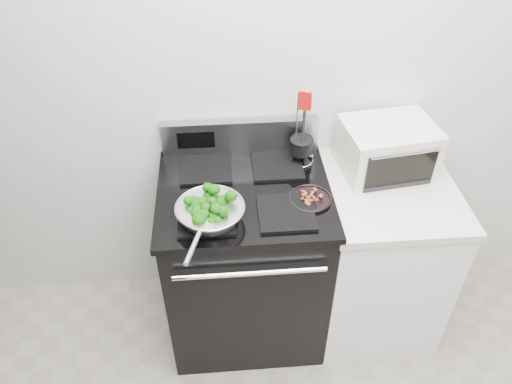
{
  "coord_description": "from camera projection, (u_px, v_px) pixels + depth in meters",
  "views": [
    {
      "loc": [
        -0.39,
        -0.32,
        2.39
      ],
      "look_at": [
        -0.25,
        1.36,
        0.98
      ],
      "focal_mm": 35.0,
      "sensor_mm": 36.0,
      "label": 1
    }
  ],
  "objects": [
    {
      "name": "gas_range",
      "position": [
        245.0,
        259.0,
        2.55
      ],
      "size": [
        0.79,
        0.69,
        1.13
      ],
      "color": "black",
      "rests_on": "floor"
    },
    {
      "name": "counter",
      "position": [
        376.0,
        256.0,
        2.61
      ],
      "size": [
        0.62,
        0.68,
        0.92
      ],
      "color": "white",
      "rests_on": "floor"
    },
    {
      "name": "toaster_oven",
      "position": [
        387.0,
        148.0,
        2.36
      ],
      "size": [
        0.46,
        0.37,
        0.24
      ],
      "rotation": [
        0.0,
        0.0,
        0.14
      ],
      "color": "silver",
      "rests_on": "counter"
    },
    {
      "name": "bacon_plate",
      "position": [
        310.0,
        197.0,
        2.2
      ],
      "size": [
        0.19,
        0.19,
        0.04
      ],
      "rotation": [
        0.0,
        0.0,
        0.26
      ],
      "color": "black",
      "rests_on": "gas_range"
    },
    {
      "name": "skillet",
      "position": [
        210.0,
        212.0,
        2.07
      ],
      "size": [
        0.29,
        0.45,
        0.06
      ],
      "rotation": [
        0.0,
        0.0,
        -0.29
      ],
      "color": "silver",
      "rests_on": "gas_range"
    },
    {
      "name": "utensil_holder",
      "position": [
        301.0,
        150.0,
        2.38
      ],
      "size": [
        0.13,
        0.13,
        0.39
      ],
      "rotation": [
        0.0,
        0.0,
        -0.33
      ],
      "color": "silver",
      "rests_on": "gas_range"
    },
    {
      "name": "broccoli_pile",
      "position": [
        210.0,
        208.0,
        2.06
      ],
      "size": [
        0.23,
        0.23,
        0.08
      ],
      "primitive_type": null,
      "color": "black",
      "rests_on": "skillet"
    },
    {
      "name": "back_wall",
      "position": [
        304.0,
        73.0,
        2.28
      ],
      "size": [
        4.0,
        0.02,
        2.7
      ],
      "primitive_type": "cube",
      "color": "beige",
      "rests_on": "ground"
    }
  ]
}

